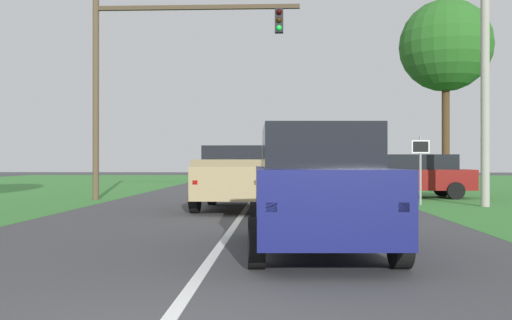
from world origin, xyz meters
The scene contains 8 objects.
ground_plane centered at (0.00, 9.72, 0.00)m, with size 120.00×120.00×0.00m, color #424244.
red_suv_near centered at (1.66, 4.99, 1.08)m, with size 2.40×4.73×2.08m.
pickup_truck_lead centered at (-0.32, 13.11, 1.01)m, with size 2.43×5.09×1.96m.
traffic_light centered at (-3.97, 16.96, 5.27)m, with size 7.94×0.40×7.96m.
keep_moving_sign centered at (5.84, 15.00, 1.50)m, with size 0.60×0.09×2.33m.
oak_tree_right centered at (8.87, 22.50, 6.91)m, with size 4.31×4.31×9.10m.
crossing_suv_far centered at (6.51, 18.73, 0.92)m, with size 4.65×2.06×1.76m.
utility_pole_right centered at (7.79, 14.38, 4.78)m, with size 0.28×0.28×9.56m, color #9E998E.
Camera 1 is at (1.05, -4.40, 1.50)m, focal length 39.60 mm.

